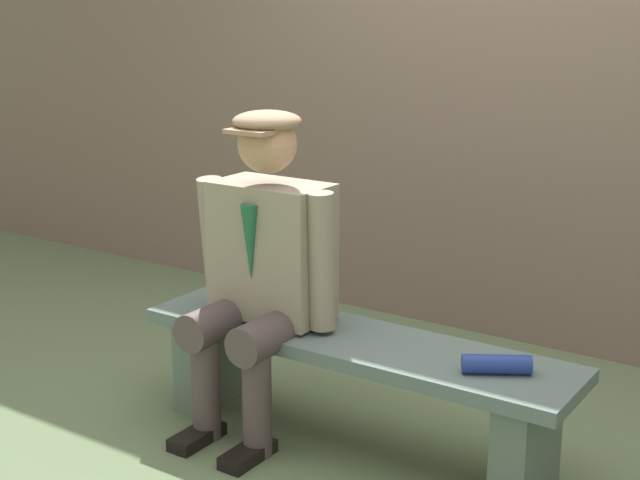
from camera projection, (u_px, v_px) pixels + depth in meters
name	position (u px, v px, depth m)	size (l,w,h in m)	color
ground_plane	(352.00, 443.00, 3.48)	(30.00, 30.00, 0.00)	#596E4B
bench	(353.00, 369.00, 3.40)	(1.71, 0.42, 0.44)	#546763
seated_man	(263.00, 261.00, 3.46)	(0.62, 0.58, 1.26)	gray
rolled_magazine	(497.00, 364.00, 3.03)	(0.07, 0.07, 0.23)	navy
stadium_wall	(518.00, 102.00, 4.38)	(12.00, 0.24, 2.34)	#6E5B4F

